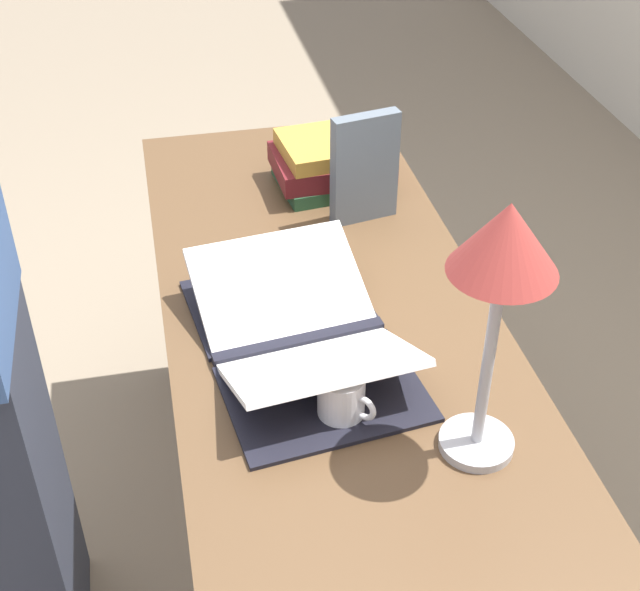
{
  "coord_description": "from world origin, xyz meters",
  "views": [
    {
      "loc": [
        1.28,
        -0.29,
        1.76
      ],
      "look_at": [
        0.06,
        -0.03,
        0.83
      ],
      "focal_mm": 50.0,
      "sensor_mm": 36.0,
      "label": 1
    }
  ],
  "objects_px": {
    "open_book": "(299,333)",
    "book_standing_upright": "(365,168)",
    "reading_lamp": "(503,262)",
    "coffee_mug": "(342,397)",
    "book_stack_tall": "(331,162)"
  },
  "relations": [
    {
      "from": "coffee_mug",
      "to": "open_book",
      "type": "bearing_deg",
      "value": -169.61
    },
    {
      "from": "open_book",
      "to": "book_standing_upright",
      "type": "relative_size",
      "value": 2.27
    },
    {
      "from": "reading_lamp",
      "to": "coffee_mug",
      "type": "relative_size",
      "value": 4.79
    },
    {
      "from": "reading_lamp",
      "to": "coffee_mug",
      "type": "xyz_separation_m",
      "value": [
        -0.11,
        -0.19,
        -0.31
      ]
    },
    {
      "from": "open_book",
      "to": "coffee_mug",
      "type": "bearing_deg",
      "value": 3.23
    },
    {
      "from": "open_book",
      "to": "book_standing_upright",
      "type": "xyz_separation_m",
      "value": [
        -0.4,
        0.22,
        0.09
      ]
    },
    {
      "from": "book_stack_tall",
      "to": "coffee_mug",
      "type": "distance_m",
      "value": 0.75
    },
    {
      "from": "open_book",
      "to": "book_stack_tall",
      "type": "bearing_deg",
      "value": 154.73
    },
    {
      "from": "book_standing_upright",
      "to": "coffee_mug",
      "type": "height_order",
      "value": "book_standing_upright"
    },
    {
      "from": "book_standing_upright",
      "to": "coffee_mug",
      "type": "bearing_deg",
      "value": -28.22
    },
    {
      "from": "open_book",
      "to": "book_standing_upright",
      "type": "height_order",
      "value": "book_standing_upright"
    },
    {
      "from": "open_book",
      "to": "book_stack_tall",
      "type": "relative_size",
      "value": 2.07
    },
    {
      "from": "open_book",
      "to": "book_stack_tall",
      "type": "height_order",
      "value": "book_stack_tall"
    },
    {
      "from": "book_stack_tall",
      "to": "reading_lamp",
      "type": "distance_m",
      "value": 0.9
    },
    {
      "from": "book_stack_tall",
      "to": "open_book",
      "type": "bearing_deg",
      "value": -18.11
    }
  ]
}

